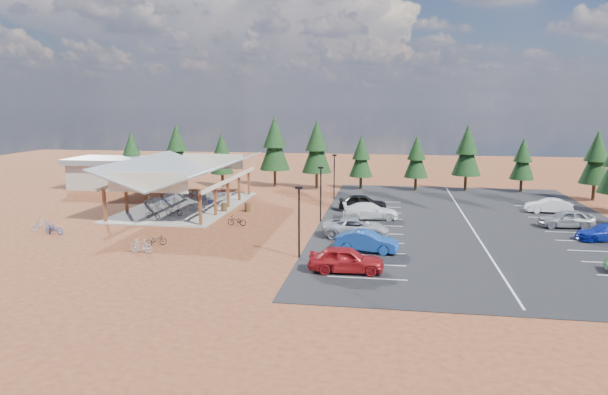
% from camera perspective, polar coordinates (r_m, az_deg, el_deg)
% --- Properties ---
extents(ground, '(140.00, 140.00, 0.00)m').
position_cam_1_polar(ground, '(49.30, -4.32, -2.85)').
color(ground, '#5E2918').
rests_on(ground, ground).
extents(asphalt_lot, '(27.00, 44.00, 0.04)m').
position_cam_1_polar(asphalt_lot, '(51.44, 17.01, -2.70)').
color(asphalt_lot, black).
rests_on(asphalt_lot, ground).
extents(concrete_pad, '(10.60, 18.60, 0.10)m').
position_cam_1_polar(concrete_pad, '(58.80, -12.26, -0.91)').
color(concrete_pad, gray).
rests_on(concrete_pad, ground).
extents(bike_pavilion, '(11.65, 19.40, 4.97)m').
position_cam_1_polar(bike_pavilion, '(58.22, -12.39, 2.74)').
color(bike_pavilion, maroon).
rests_on(bike_pavilion, concrete_pad).
extents(outbuilding, '(11.00, 7.00, 3.90)m').
position_cam_1_polar(outbuilding, '(74.25, -19.35, 2.52)').
color(outbuilding, '#ADA593').
rests_on(outbuilding, ground).
extents(lamp_post_0, '(0.50, 0.25, 5.14)m').
position_cam_1_polar(lamp_post_0, '(38.11, -0.53, -2.04)').
color(lamp_post_0, black).
rests_on(lamp_post_0, ground).
extents(lamp_post_1, '(0.50, 0.25, 5.14)m').
position_cam_1_polar(lamp_post_1, '(49.78, 1.77, 0.79)').
color(lamp_post_1, black).
rests_on(lamp_post_1, ground).
extents(lamp_post_2, '(0.50, 0.25, 5.14)m').
position_cam_1_polar(lamp_post_2, '(61.58, 3.20, 2.54)').
color(lamp_post_2, black).
rests_on(lamp_post_2, ground).
extents(trash_bin_0, '(0.60, 0.60, 0.90)m').
position_cam_1_polar(trash_bin_0, '(55.16, -8.40, -1.07)').
color(trash_bin_0, '#453018').
rests_on(trash_bin_0, ground).
extents(trash_bin_1, '(0.60, 0.60, 0.90)m').
position_cam_1_polar(trash_bin_1, '(55.18, -5.97, -1.02)').
color(trash_bin_1, '#453018').
rests_on(trash_bin_1, ground).
extents(pine_0, '(3.03, 3.03, 7.06)m').
position_cam_1_polar(pine_0, '(76.72, -17.69, 4.55)').
color(pine_0, '#382314').
rests_on(pine_0, ground).
extents(pine_1, '(3.52, 3.52, 8.19)m').
position_cam_1_polar(pine_1, '(74.03, -13.24, 5.12)').
color(pine_1, '#382314').
rests_on(pine_1, ground).
extents(pine_2, '(3.01, 3.01, 7.01)m').
position_cam_1_polar(pine_2, '(71.92, -8.65, 4.55)').
color(pine_2, '#382314').
rests_on(pine_2, ground).
extents(pine_3, '(3.95, 3.95, 9.20)m').
position_cam_1_polar(pine_3, '(70.93, -3.11, 5.67)').
color(pine_3, '#382314').
rests_on(pine_3, ground).
extents(pine_4, '(3.78, 3.78, 8.80)m').
position_cam_1_polar(pine_4, '(68.73, 1.35, 5.34)').
color(pine_4, '#382314').
rests_on(pine_4, ground).
extents(pine_5, '(2.97, 2.97, 6.92)m').
position_cam_1_polar(pine_5, '(68.79, 6.03, 4.32)').
color(pine_5, '#382314').
rests_on(pine_5, ground).
extents(pine_6, '(3.00, 3.00, 6.98)m').
position_cam_1_polar(pine_6, '(68.95, 11.75, 4.21)').
color(pine_6, '#382314').
rests_on(pine_6, ground).
extents(pine_7, '(3.56, 3.56, 8.30)m').
position_cam_1_polar(pine_7, '(70.08, 16.79, 4.76)').
color(pine_7, '#382314').
rests_on(pine_7, ground).
extents(pine_8, '(2.91, 2.91, 6.77)m').
position_cam_1_polar(pine_8, '(71.34, 22.04, 3.78)').
color(pine_8, '#382314').
rests_on(pine_8, ground).
extents(pine_13, '(3.41, 3.41, 7.94)m').
position_cam_1_polar(pine_13, '(68.72, 28.43, 3.70)').
color(pine_13, '#382314').
rests_on(pine_13, ground).
extents(bike_0, '(1.74, 0.96, 0.87)m').
position_cam_1_polar(bike_0, '(53.04, -15.65, -1.69)').
color(bike_0, black).
rests_on(bike_0, concrete_pad).
extents(bike_1, '(1.86, 0.58, 1.11)m').
position_cam_1_polar(bike_1, '(59.23, -15.73, -0.39)').
color(bike_1, '#929299').
rests_on(bike_1, concrete_pad).
extents(bike_2, '(1.86, 0.83, 0.94)m').
position_cam_1_polar(bike_2, '(60.19, -13.92, -0.22)').
color(bike_2, '#143998').
rests_on(bike_2, concrete_pad).
extents(bike_3, '(1.71, 0.82, 0.99)m').
position_cam_1_polar(bike_3, '(63.06, -11.43, 0.35)').
color(bike_3, maroon).
rests_on(bike_3, concrete_pad).
extents(bike_4, '(1.79, 0.75, 0.91)m').
position_cam_1_polar(bike_4, '(53.77, -13.49, -1.41)').
color(bike_4, black).
rests_on(bike_4, concrete_pad).
extents(bike_5, '(1.66, 0.91, 0.96)m').
position_cam_1_polar(bike_5, '(55.25, -11.19, -1.00)').
color(bike_5, gray).
rests_on(bike_5, concrete_pad).
extents(bike_6, '(1.98, 1.08, 0.99)m').
position_cam_1_polar(bike_6, '(59.54, -10.32, -0.18)').
color(bike_6, navy).
rests_on(bike_6, concrete_pad).
extents(bike_7, '(1.71, 0.73, 0.99)m').
position_cam_1_polar(bike_7, '(64.98, -8.89, 0.71)').
color(bike_7, maroon).
rests_on(bike_7, concrete_pad).
extents(bike_8, '(1.07, 1.66, 0.82)m').
position_cam_1_polar(bike_8, '(50.64, -25.03, -2.95)').
color(bike_8, black).
rests_on(bike_8, ground).
extents(bike_9, '(1.19, 1.82, 1.06)m').
position_cam_1_polar(bike_9, '(52.15, -26.02, -2.54)').
color(bike_9, gray).
rests_on(bike_9, ground).
extents(bike_10, '(1.99, 1.07, 0.99)m').
position_cam_1_polar(bike_10, '(49.98, -24.81, -2.99)').
color(bike_10, '#1E3C9D').
rests_on(bike_10, ground).
extents(bike_12, '(1.67, 1.42, 0.86)m').
position_cam_1_polar(bike_12, '(43.36, -15.33, -4.37)').
color(bike_12, black).
rests_on(bike_12, ground).
extents(bike_13, '(1.86, 0.73, 1.09)m').
position_cam_1_polar(bike_13, '(41.55, -16.73, -4.90)').
color(bike_13, '#9DA1A6').
rests_on(bike_13, ground).
extents(bike_16, '(1.79, 0.76, 0.92)m').
position_cam_1_polar(bike_16, '(48.95, -7.10, -2.44)').
color(bike_16, black).
rests_on(bike_16, ground).
extents(car_0, '(5.00, 2.20, 1.67)m').
position_cam_1_polar(car_0, '(35.42, 4.45, -6.51)').
color(car_0, maroon).
rests_on(car_0, asphalt_lot).
extents(car_1, '(4.82, 2.28, 1.52)m').
position_cam_1_polar(car_1, '(40.32, 6.65, -4.61)').
color(car_1, '#174495').
rests_on(car_1, asphalt_lot).
extents(car_2, '(5.72, 3.08, 1.53)m').
position_cam_1_polar(car_2, '(44.71, 5.45, -3.14)').
color(car_2, '#A0A3A7').
rests_on(car_2, asphalt_lot).
extents(car_3, '(5.47, 2.76, 1.52)m').
position_cam_1_polar(car_3, '(51.55, 7.01, -1.42)').
color(car_3, white).
rests_on(car_3, asphalt_lot).
extents(car_4, '(5.05, 2.46, 1.66)m').
position_cam_1_polar(car_4, '(55.45, 6.19, -0.53)').
color(car_4, black).
rests_on(car_4, asphalt_lot).
extents(car_7, '(4.81, 2.55, 1.33)m').
position_cam_1_polar(car_7, '(49.42, 29.15, -3.23)').
color(car_7, '#0F259E').
rests_on(car_7, asphalt_lot).
extents(car_8, '(4.76, 2.16, 1.58)m').
position_cam_1_polar(car_8, '(52.93, 25.87, -2.02)').
color(car_8, gray).
rests_on(car_8, asphalt_lot).
extents(car_9, '(4.33, 1.53, 1.42)m').
position_cam_1_polar(car_9, '(59.33, 24.34, -0.79)').
color(car_9, white).
rests_on(car_9, asphalt_lot).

